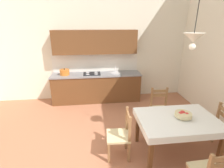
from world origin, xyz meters
The scene contains 8 objects.
ground_plane centered at (0.00, 0.00, -0.05)m, with size 6.69×6.23×0.10m, color #AD6B4C.
wall_back centered at (0.00, 2.88, 2.09)m, with size 6.69×0.12×4.19m, color silver.
kitchen_cabinetry centered at (0.12, 2.54, 0.86)m, with size 2.76×0.63×2.20m.
dining_table centered at (1.52, -0.07, 0.63)m, with size 1.44×1.01×0.75m.
dining_chair_tv_side centered at (0.47, -0.03, 0.44)m, with size 0.45×0.45×0.93m.
dining_chair_kitchen_side centered at (1.58, 0.88, 0.44)m, with size 0.45×0.45×0.93m.
fruit_bowl centered at (1.62, -0.06, 0.81)m, with size 0.30×0.30×0.12m.
pendant_lamp centered at (1.57, -0.09, 2.17)m, with size 0.32×0.32×0.80m.
Camera 1 is at (-0.00, -2.64, 2.39)m, focal length 27.45 mm.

